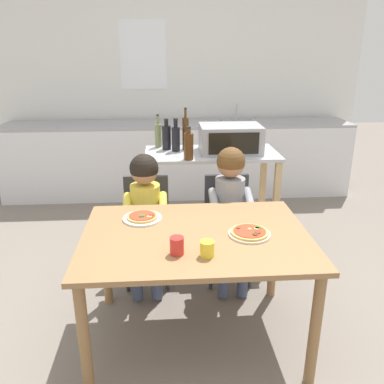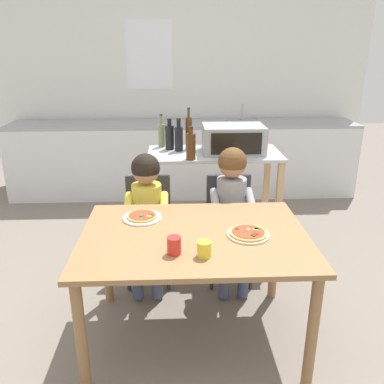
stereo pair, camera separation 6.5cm
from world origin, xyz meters
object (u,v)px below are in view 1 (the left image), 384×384
at_px(child_in_yellow_shirt, 145,204).
at_px(child_in_grey_shirt, 231,199).
at_px(kitchen_island_cart, 211,186).
at_px(bottle_slim_sauce, 158,135).
at_px(bottle_clear_vinegar, 186,133).
at_px(bottle_squat_spirits, 166,137).
at_px(dining_chair_left, 147,222).
at_px(bottle_tall_green_wine, 189,146).
at_px(drinking_cup_red, 177,246).
at_px(dining_table, 196,248).
at_px(drinking_cup_yellow, 207,249).
at_px(dining_chair_right, 227,220).
at_px(pizza_plate_white, 142,217).
at_px(toaster_oven, 230,139).
at_px(pizza_plate_cream, 250,233).
at_px(bottle_brown_beer, 176,138).

bearing_deg(child_in_yellow_shirt, child_in_grey_shirt, -1.08).
xyz_separation_m(kitchen_island_cart, bottle_slim_sauce, (-0.44, 0.22, 0.41)).
relative_size(bottle_clear_vinegar, child_in_yellow_shirt, 0.35).
xyz_separation_m(bottle_squat_spirits, dining_chair_left, (-0.17, -0.53, -0.55)).
distance_m(bottle_tall_green_wine, drinking_cup_red, 1.20).
distance_m(dining_table, child_in_yellow_shirt, 0.71).
height_order(bottle_clear_vinegar, drinking_cup_yellow, bottle_clear_vinegar).
relative_size(dining_chair_right, pizza_plate_white, 3.30).
xyz_separation_m(toaster_oven, pizza_plate_cream, (-0.07, -1.18, -0.29)).
xyz_separation_m(bottle_tall_green_wine, pizza_plate_white, (-0.34, -0.70, -0.29)).
relative_size(kitchen_island_cart, drinking_cup_yellow, 13.29).
distance_m(bottle_clear_vinegar, drinking_cup_red, 1.53).
height_order(dining_chair_left, pizza_plate_white, dining_chair_left).
bearing_deg(pizza_plate_cream, bottle_squat_spirits, 109.19).
bearing_deg(dining_chair_right, child_in_yellow_shirt, -170.67).
height_order(toaster_oven, bottle_squat_spirits, bottle_squat_spirits).
distance_m(dining_table, pizza_plate_white, 0.41).
bearing_deg(bottle_clear_vinegar, kitchen_island_cart, -29.02).
height_order(toaster_oven, dining_chair_left, toaster_oven).
xyz_separation_m(pizza_plate_white, drinking_cup_red, (0.20, -0.46, 0.04)).
bearing_deg(bottle_tall_green_wine, drinking_cup_yellow, -89.10).
height_order(dining_table, child_in_grey_shirt, child_in_grey_shirt).
xyz_separation_m(bottle_brown_beer, bottle_clear_vinegar, (0.09, 0.06, 0.03)).
height_order(kitchen_island_cart, bottle_tall_green_wine, bottle_tall_green_wine).
distance_m(bottle_squat_spirits, pizza_plate_cream, 1.42).
relative_size(kitchen_island_cart, dining_chair_left, 1.37).
relative_size(toaster_oven, dining_table, 0.38).
bearing_deg(dining_table, bottle_squat_spirits, 96.61).
distance_m(bottle_clear_vinegar, child_in_yellow_shirt, 0.82).
height_order(kitchen_island_cart, dining_chair_right, kitchen_island_cart).
height_order(bottle_slim_sauce, pizza_plate_white, bottle_slim_sauce).
relative_size(bottle_squat_spirits, bottle_clear_vinegar, 0.74).
bearing_deg(dining_table, dining_chair_left, 113.13).
height_order(bottle_clear_vinegar, pizza_plate_cream, bottle_clear_vinegar).
distance_m(bottle_clear_vinegar, child_in_grey_shirt, 0.80).
bearing_deg(dining_chair_left, toaster_oven, 29.86).
bearing_deg(pizza_plate_cream, drinking_cup_red, -155.72).
height_order(bottle_slim_sauce, pizza_plate_cream, bottle_slim_sauce).
xyz_separation_m(bottle_squat_spirits, drinking_cup_yellow, (0.19, -1.54, -0.26)).
bearing_deg(pizza_plate_cream, bottle_tall_green_wine, 106.59).
xyz_separation_m(bottle_tall_green_wine, bottle_slim_sauce, (-0.24, 0.44, -0.00)).
xyz_separation_m(kitchen_island_cart, dining_chair_right, (0.08, -0.42, -0.13)).
height_order(pizza_plate_white, drinking_cup_yellow, drinking_cup_yellow).
bearing_deg(kitchen_island_cart, drinking_cup_red, -103.85).
distance_m(kitchen_island_cart, bottle_squat_spirits, 0.57).
bearing_deg(kitchen_island_cart, child_in_grey_shirt, -81.11).
height_order(bottle_brown_beer, bottle_clear_vinegar, bottle_clear_vinegar).
distance_m(bottle_tall_green_wine, dining_chair_left, 0.67).
relative_size(bottle_brown_beer, bottle_slim_sauce, 0.97).
bearing_deg(child_in_yellow_shirt, dining_chair_left, 90.00).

